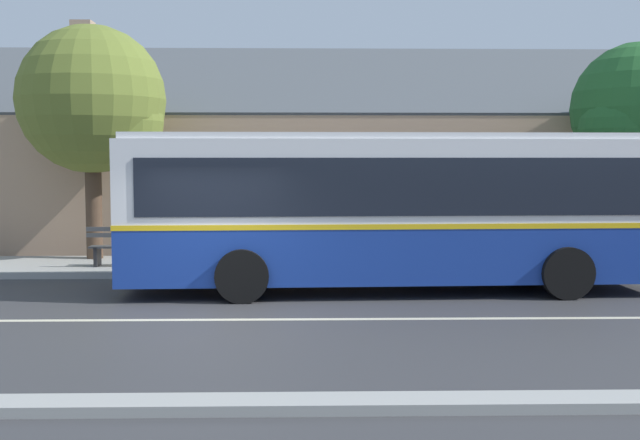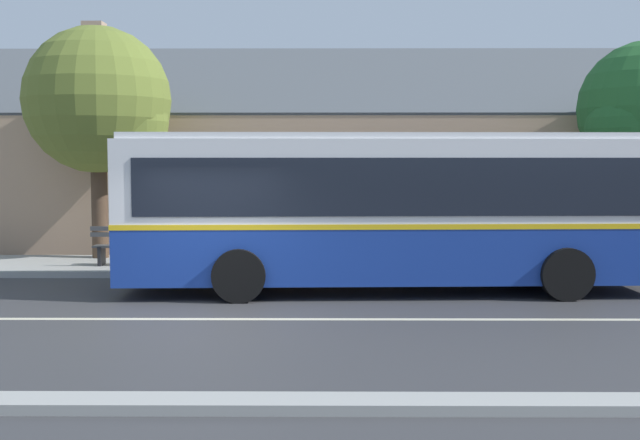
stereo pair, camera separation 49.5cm
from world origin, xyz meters
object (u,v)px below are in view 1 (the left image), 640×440
transit_bus (388,207)px  street_tree_secondary (97,105)px  bench_by_building (126,248)px  street_tree_primary (636,114)px

transit_bus → street_tree_secondary: size_ratio=1.79×
transit_bus → street_tree_secondary: street_tree_secondary is taller
transit_bus → bench_by_building: transit_bus is taller
bench_by_building → street_tree_secondary: street_tree_secondary is taller
street_tree_secondary → bench_by_building: bearing=-56.3°
street_tree_primary → bench_by_building: bearing=-173.7°
transit_bus → street_tree_secondary: (-6.81, 4.07, 2.29)m
street_tree_secondary → transit_bus: bearing=-30.8°
bench_by_building → street_tree_secondary: (-0.99, 1.48, 3.41)m
transit_bus → street_tree_primary: (6.63, 3.97, 2.08)m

